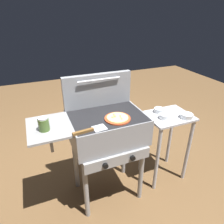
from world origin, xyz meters
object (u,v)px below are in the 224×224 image
spatula (90,130)px  sauce_jar (44,124)px  grill (105,130)px  prep_table (166,134)px  pizza_cheese (117,118)px  topping_bowl_far (187,116)px  topping_bowl_near (159,110)px  topping_bowl_middle (164,117)px

spatula → sauce_jar: bearing=155.3°
grill → prep_table: 0.71m
pizza_cheese → topping_bowl_far: bearing=-0.9°
sauce_jar → prep_table: size_ratio=0.14×
sauce_jar → topping_bowl_near: sauce_jar is taller
topping_bowl_far → topping_bowl_middle: size_ratio=1.26×
spatula → topping_bowl_far: spatula is taller
topping_bowl_near → prep_table: bearing=-59.0°
pizza_cheese → sauce_jar: 0.57m
grill → topping_bowl_near: size_ratio=9.58×
grill → spatula: bearing=-136.0°
sauce_jar → prep_table: 1.24m
topping_bowl_near → topping_bowl_middle: same height
topping_bowl_middle → topping_bowl_near: bearing=76.9°
prep_table → pizza_cheese: bearing=-170.6°
prep_table → topping_bowl_far: size_ratio=6.45×
grill → pizza_cheese: 0.19m
spatula → topping_bowl_near: (0.81, 0.28, -0.12)m
topping_bowl_middle → pizza_cheese: bearing=-173.2°
grill → prep_table: size_ratio=1.26×
sauce_jar → spatula: 0.34m
grill → topping_bowl_middle: (0.59, -0.03, 0.03)m
sauce_jar → topping_bowl_near: (1.12, 0.14, -0.17)m
topping_bowl_near → topping_bowl_middle: 0.13m
sauce_jar → topping_bowl_far: (1.29, -0.07, -0.17)m
topping_bowl_near → spatula: bearing=-161.0°
sauce_jar → spatula: bearing=-24.7°
grill → spatula: size_ratio=3.63×
prep_table → topping_bowl_middle: size_ratio=8.14×
sauce_jar → spatula: size_ratio=0.40×
pizza_cheese → topping_bowl_middle: size_ratio=2.27×
grill → topping_bowl_near: (0.62, 0.10, 0.03)m
spatula → topping_bowl_middle: 0.80m
topping_bowl_far → spatula: bearing=-175.5°
prep_table → topping_bowl_far: 0.29m
pizza_cheese → sauce_jar: size_ratio=2.02×
pizza_cheese → spatula: bearing=-161.4°
topping_bowl_far → grill: bearing=172.4°
topping_bowl_far → topping_bowl_middle: (-0.21, 0.07, 0.00)m
pizza_cheese → grill: bearing=126.9°
spatula → topping_bowl_near: bearing=19.0°
grill → topping_bowl_middle: bearing=-3.2°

